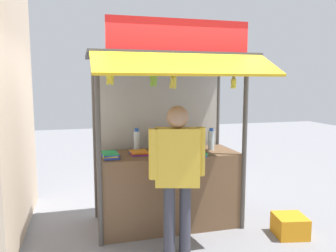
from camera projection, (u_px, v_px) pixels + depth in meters
ground_plane at (168, 224)px, 4.44m from camera, size 20.00×20.00×0.00m
stall_counter at (168, 189)px, 4.37m from camera, size 1.81×0.73×0.98m
stall_structure at (166, 107)px, 4.34m from camera, size 2.01×1.59×2.58m
water_bottle_front_right at (153, 143)px, 4.36m from camera, size 0.07×0.07×0.24m
water_bottle_rear_center at (161, 139)px, 4.53m from camera, size 0.08×0.08×0.29m
water_bottle_right at (211, 140)px, 4.46m from camera, size 0.08×0.08×0.30m
water_bottle_mid_left at (172, 139)px, 4.61m from camera, size 0.07×0.07×0.26m
water_bottle_front_left at (181, 142)px, 4.42m from camera, size 0.07×0.07×0.25m
water_bottle_far_right at (137, 140)px, 4.41m from camera, size 0.08×0.08×0.30m
magazine_stack_back_left at (139, 153)px, 4.20m from camera, size 0.24×0.27×0.04m
magazine_stack_center at (110, 155)px, 4.00m from camera, size 0.21×0.30×0.07m
magazine_stack_back_right at (197, 154)px, 4.15m from camera, size 0.21×0.31×0.04m
magazine_stack_mid_right at (165, 150)px, 4.25m from camera, size 0.22×0.30×0.09m
banana_bunch_rightmost at (173, 82)px, 3.74m from camera, size 0.11×0.11×0.29m
banana_bunch_inner_right at (110, 78)px, 3.55m from camera, size 0.11×0.10×0.24m
banana_bunch_inner_left at (153, 79)px, 3.67m from camera, size 0.11×0.11×0.26m
banana_bunch_leftmost at (234, 83)px, 3.93m from camera, size 0.09×0.09×0.29m
vendor_person at (177, 167)px, 3.53m from camera, size 0.62×0.32×1.65m
plastic_crate at (290, 226)px, 4.09m from camera, size 0.43×0.43×0.26m
neighbour_wall at (11, 98)px, 4.02m from camera, size 0.20×2.40×3.39m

